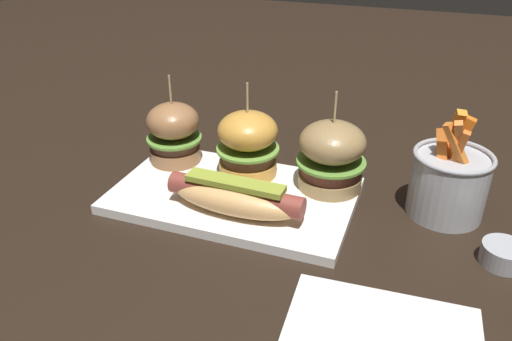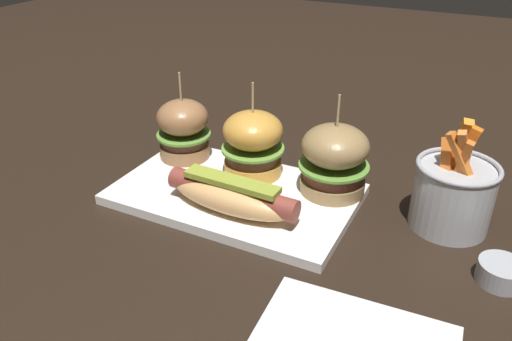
{
  "view_description": "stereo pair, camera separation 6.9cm",
  "coord_description": "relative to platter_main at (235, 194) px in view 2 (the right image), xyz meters",
  "views": [
    {
      "loc": [
        0.24,
        -0.57,
        0.39
      ],
      "look_at": [
        0.03,
        0.0,
        0.05
      ],
      "focal_mm": 35.44,
      "sensor_mm": 36.0,
      "label": 1
    },
    {
      "loc": [
        0.31,
        -0.54,
        0.39
      ],
      "look_at": [
        0.03,
        0.0,
        0.05
      ],
      "focal_mm": 35.44,
      "sensor_mm": 36.0,
      "label": 2
    }
  ],
  "objects": [
    {
      "name": "hot_dog",
      "position": [
        0.02,
        -0.05,
        0.03
      ],
      "size": [
        0.19,
        0.06,
        0.05
      ],
      "color": "tan",
      "rests_on": "platter_main"
    },
    {
      "name": "ground_plane",
      "position": [
        0.0,
        0.0,
        -0.01
      ],
      "size": [
        3.0,
        3.0,
        0.0
      ],
      "primitive_type": "plane",
      "color": "black"
    },
    {
      "name": "slider_right",
      "position": [
        0.12,
        0.06,
        0.06
      ],
      "size": [
        0.1,
        0.1,
        0.14
      ],
      "color": "#98794C",
      "rests_on": "platter_main"
    },
    {
      "name": "slider_left",
      "position": [
        -0.12,
        0.06,
        0.06
      ],
      "size": [
        0.09,
        0.09,
        0.14
      ],
      "color": "#986841",
      "rests_on": "platter_main"
    },
    {
      "name": "sauce_ramekin",
      "position": [
        0.35,
        -0.02,
        0.01
      ],
      "size": [
        0.05,
        0.05,
        0.03
      ],
      "color": "#A8AAB2",
      "rests_on": "ground"
    },
    {
      "name": "platter_main",
      "position": [
        0.0,
        0.0,
        0.0
      ],
      "size": [
        0.34,
        0.2,
        0.01
      ],
      "primitive_type": "cube",
      "color": "white",
      "rests_on": "ground"
    },
    {
      "name": "slider_center",
      "position": [
        0.0,
        0.06,
        0.06
      ],
      "size": [
        0.09,
        0.09,
        0.14
      ],
      "color": "gold",
      "rests_on": "platter_main"
    },
    {
      "name": "fries_bucket",
      "position": [
        0.28,
        0.07,
        0.04
      ],
      "size": [
        0.1,
        0.1,
        0.14
      ],
      "color": "#B7BABF",
      "rests_on": "ground"
    }
  ]
}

